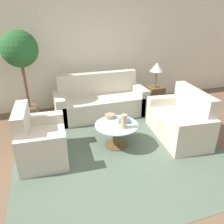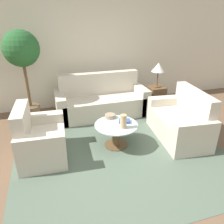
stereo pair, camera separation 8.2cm
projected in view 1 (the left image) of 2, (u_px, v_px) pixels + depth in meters
The scene contains 13 objects.
ground_plane at pixel (124, 173), 3.27m from camera, with size 14.00×14.00×0.00m, color brown.
wall_back at pixel (82, 53), 5.24m from camera, with size 10.00×0.06×2.60m.
rug at pixel (116, 145), 3.96m from camera, with size 3.47×3.57×0.01m.
sofa_main at pixel (100, 102), 5.04m from camera, with size 2.05×0.77×0.94m.
armchair at pixel (39, 142), 3.49m from camera, with size 0.77×1.00×0.90m.
loveseat at pixel (181, 122), 4.13m from camera, with size 0.87×1.42×0.92m.
coffee_table at pixel (116, 132), 3.84m from camera, with size 0.76×0.76×0.42m.
side_table at pixel (154, 98), 5.29m from camera, with size 0.37×0.37×0.59m.
table_lamp at pixel (157, 68), 4.99m from camera, with size 0.31×0.31×0.57m.
potted_plant at pixel (21, 58), 4.29m from camera, with size 0.71×0.71×1.91m.
vase at pixel (124, 121), 3.63m from camera, with size 0.11×0.11×0.24m.
bowl at pixel (110, 116), 4.00m from camera, with size 0.19×0.19×0.07m.
book_stack at pixel (125, 121), 3.86m from camera, with size 0.23×0.21×0.04m.
Camera 1 is at (-0.99, -2.41, 2.19)m, focal length 35.00 mm.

